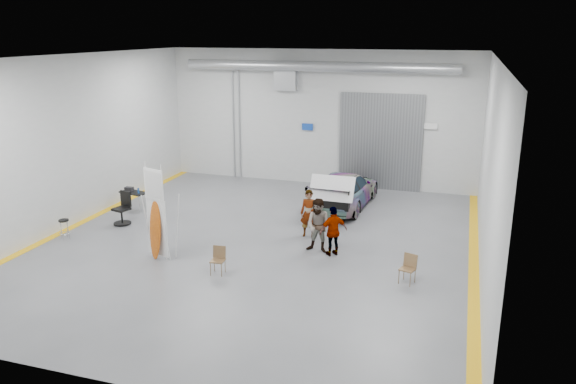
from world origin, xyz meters
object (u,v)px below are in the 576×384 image
(person_b, at_px, (319,226))
(person_c, at_px, (333,231))
(work_table, at_px, (133,192))
(sedan_car, at_px, (344,190))
(folding_chair_far, at_px, (407,275))
(folding_chair_near, at_px, (218,266))
(person_a, at_px, (309,213))
(office_chair, at_px, (123,210))
(shop_stool, at_px, (65,229))
(surfboard_display, at_px, (158,221))

(person_b, relative_size, person_c, 1.10)
(person_b, bearing_deg, work_table, 170.53)
(sedan_car, relative_size, folding_chair_far, 5.81)
(sedan_car, height_order, folding_chair_near, sedan_car)
(person_a, distance_m, office_chair, 6.83)
(office_chair, bearing_deg, work_table, 125.71)
(person_b, relative_size, folding_chair_near, 2.18)
(work_table, xyz_separation_m, office_chair, (0.63, -1.66, -0.18))
(folding_chair_near, xyz_separation_m, shop_stool, (-6.09, 1.01, 0.09))
(person_b, height_order, folding_chair_near, person_b)
(folding_chair_near, distance_m, work_table, 7.38)
(sedan_car, bearing_deg, person_b, 96.55)
(surfboard_display, bearing_deg, folding_chair_far, 23.66)
(person_a, distance_m, folding_chair_near, 4.16)
(person_a, bearing_deg, sedan_car, 79.56)
(person_a, distance_m, folding_chair_far, 4.56)
(surfboard_display, distance_m, work_table, 5.50)
(sedan_car, height_order, person_b, person_b)
(folding_chair_far, xyz_separation_m, work_table, (-11.01, 3.59, 0.44))
(office_chair, bearing_deg, sedan_car, 46.77)
(folding_chair_far, distance_m, shop_stool, 11.35)
(folding_chair_near, bearing_deg, person_c, 34.75)
(work_table, bearing_deg, shop_stool, -95.47)
(person_b, bearing_deg, shop_stool, -164.72)
(surfboard_display, relative_size, folding_chair_near, 3.75)
(shop_stool, bearing_deg, person_b, 10.21)
(surfboard_display, bearing_deg, work_table, 150.09)
(person_b, distance_m, work_table, 8.35)
(folding_chair_far, bearing_deg, sedan_car, 133.83)
(person_c, xyz_separation_m, folding_chair_near, (-2.84, -2.39, -0.54))
(folding_chair_near, bearing_deg, sedan_car, 68.99)
(person_c, height_order, surfboard_display, surfboard_display)
(sedan_car, bearing_deg, office_chair, 35.50)
(sedan_car, bearing_deg, surfboard_display, 62.16)
(person_c, distance_m, folding_chair_near, 3.75)
(folding_chair_far, bearing_deg, folding_chair_near, -151.48)
(folding_chair_near, xyz_separation_m, folding_chair_far, (5.27, 1.03, 0.01))
(folding_chair_far, bearing_deg, surfboard_display, -158.27)
(folding_chair_far, xyz_separation_m, office_chair, (-10.38, 1.93, 0.26))
(person_a, distance_m, shop_stool, 8.24)
(folding_chair_near, height_order, folding_chair_far, folding_chair_far)
(person_b, relative_size, folding_chair_far, 2.13)
(person_b, bearing_deg, surfboard_display, -150.45)
(shop_stool, bearing_deg, office_chair, 63.38)
(folding_chair_far, bearing_deg, person_c, 168.24)
(person_b, xyz_separation_m, shop_stool, (-8.43, -1.52, -0.53))
(work_table, bearing_deg, person_a, -6.59)
(sedan_car, bearing_deg, folding_chair_near, 77.92)
(surfboard_display, xyz_separation_m, folding_chair_near, (2.17, -0.47, -0.97))
(person_b, height_order, shop_stool, person_b)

